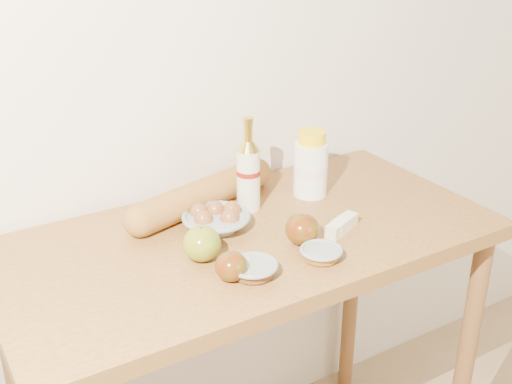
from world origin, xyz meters
TOP-DOWN VIEW (x-y plane):
  - back_wall at (0.00, 1.51)m, footprint 3.50×0.02m
  - table at (0.00, 1.18)m, footprint 1.20×0.60m
  - bourbon_bottle at (0.07, 1.30)m, footprint 0.07×0.07m
  - cream_bottle at (0.25, 1.29)m, footprint 0.12×0.12m
  - egg_bowl at (-0.06, 1.24)m, footprint 0.22×0.22m
  - baguette at (-0.04, 1.36)m, footprint 0.49×0.21m
  - apple_yellowgreen at (-0.15, 1.13)m, footprint 0.09×0.09m
  - apple_redgreen_front at (-0.14, 1.02)m, footprint 0.08×0.08m
  - apple_redgreen_right at (0.08, 1.07)m, footprint 0.09×0.09m
  - sugar_bowl at (-0.09, 1.01)m, footprint 0.14×0.14m
  - syrup_bowl at (0.07, 0.99)m, footprint 0.10×0.10m
  - butter_stick at (0.20, 1.07)m, footprint 0.11×0.07m

SIDE VIEW (x-z plane):
  - table at x=0.00m, z-range 0.33..1.23m
  - syrup_bowl at x=0.07m, z-range 0.90..0.93m
  - butter_stick at x=0.20m, z-range 0.90..0.93m
  - sugar_bowl at x=-0.09m, z-range 0.90..0.93m
  - egg_bowl at x=-0.06m, z-range 0.89..0.95m
  - apple_redgreen_front at x=-0.14m, z-range 0.90..0.96m
  - apple_redgreen_right at x=0.08m, z-range 0.90..0.97m
  - apple_yellowgreen at x=-0.15m, z-range 0.90..0.98m
  - baguette at x=-0.04m, z-range 0.90..0.98m
  - cream_bottle at x=0.25m, z-range 0.89..1.07m
  - bourbon_bottle at x=0.07m, z-range 0.88..1.12m
  - back_wall at x=0.00m, z-range 0.00..2.60m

